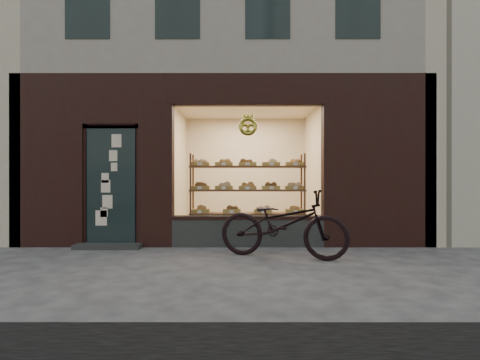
{
  "coord_description": "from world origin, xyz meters",
  "views": [
    {
      "loc": [
        0.31,
        -4.63,
        1.21
      ],
      "look_at": [
        0.31,
        2.0,
        1.2
      ],
      "focal_mm": 28.0,
      "sensor_mm": 36.0,
      "label": 1
    }
  ],
  "objects": [
    {
      "name": "bicycle",
      "position": [
        0.97,
        1.14,
        0.53
      ],
      "size": [
        2.12,
        1.31,
        1.05
      ],
      "primitive_type": "imported",
      "rotation": [
        0.0,
        0.0,
        1.24
      ],
      "color": "black",
      "rests_on": "ground"
    },
    {
      "name": "display_shelf",
      "position": [
        0.45,
        2.55,
        0.89
      ],
      "size": [
        2.2,
        0.45,
        1.7
      ],
      "color": "brown",
      "rests_on": "ground"
    },
    {
      "name": "ground",
      "position": [
        0.0,
        0.0,
        0.0
      ],
      "size": [
        90.0,
        90.0,
        0.0
      ],
      "primitive_type": "plane",
      "color": "#393939"
    },
    {
      "name": "bakery_building",
      "position": [
        0.04,
        5.29,
        5.58
      ],
      "size": [
        7.2,
        7.28,
        9.0
      ],
      "color": "black",
      "rests_on": "ground"
    }
  ]
}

